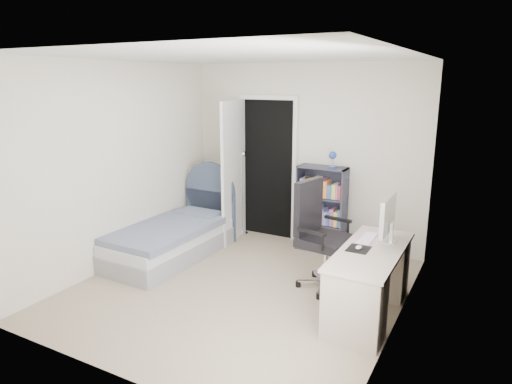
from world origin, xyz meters
The scene contains 8 objects.
room_shell centered at (0.00, 0.00, 1.25)m, with size 3.50×3.70×2.60m.
door centered at (-0.77, 1.52, 1.03)m, with size 0.92×0.82×2.06m.
bed centered at (-1.25, 0.44, 0.26)m, with size 0.91×1.86×1.13m.
nightstand centered at (-1.30, 1.58, 0.43)m, with size 0.44×0.44×0.64m.
floor_lamp centered at (-0.89, 1.61, 0.52)m, with size 0.18×0.18×1.27m.
bookcase centered at (0.37, 1.56, 0.54)m, with size 0.65×0.28×1.38m.
desk centered at (1.42, 0.12, 0.38)m, with size 0.56×1.41×1.15m.
office_chair centered at (0.74, 0.50, 0.66)m, with size 0.65×0.67×1.21m.
Camera 1 is at (2.40, -4.05, 2.28)m, focal length 32.00 mm.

